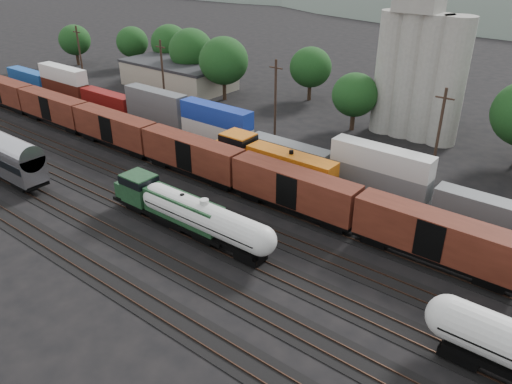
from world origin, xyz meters
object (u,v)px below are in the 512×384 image
Objects in this scene: green_locomotive at (165,203)px; grain_silo at (420,62)px; tank_car_a at (205,218)px; orange_locomotive at (269,161)px.

green_locomotive is 43.07m from grain_silo.
tank_car_a reaches higher than green_locomotive.
grain_silo reaches higher than orange_locomotive.
tank_car_a is 0.58× the size of grain_silo.
green_locomotive is at bearing -98.93° from orange_locomotive.
grain_silo is (9.78, 41.00, 8.83)m from green_locomotive.
orange_locomotive is at bearing 103.04° from tank_car_a.
orange_locomotive is (-3.47, 15.00, 0.12)m from tank_car_a.
tank_car_a is at bearing -76.96° from orange_locomotive.
green_locomotive is 0.95× the size of tank_car_a.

